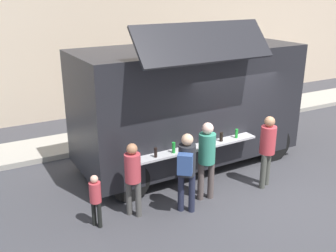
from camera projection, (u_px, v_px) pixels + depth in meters
ground_plane at (261, 193)px, 8.91m from camera, size 60.00×60.00×0.00m
curb_strip at (17, 154)px, 10.83m from camera, size 28.00×1.60×0.15m
food_truck_main at (189, 103)px, 9.91m from camera, size 5.79×3.12×3.79m
trash_bin at (251, 104)px, 14.06m from camera, size 0.60×0.60×0.94m
customer_front_ordering at (207, 154)px, 8.32m from camera, size 0.37×0.36×1.79m
customer_mid_with_backpack at (187, 166)px, 7.81m from camera, size 0.52×0.55×1.73m
customer_rear_waiting at (133, 174)px, 7.72m from camera, size 0.33×0.33×1.60m
customer_extra_browsing at (267, 146)px, 8.88m from camera, size 0.35×0.35×1.74m
child_near_queue at (95, 196)px, 7.45m from camera, size 0.23×0.23×1.11m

